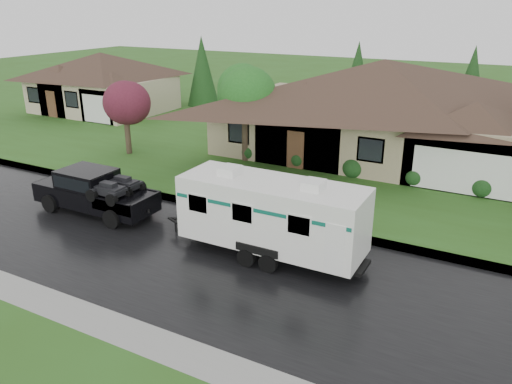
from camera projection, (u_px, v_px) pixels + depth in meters
ground at (231, 238)px, 19.79m from camera, size 140.00×140.00×0.00m
road at (203, 259)px, 18.14m from camera, size 140.00×8.00×0.01m
curb at (258, 216)px, 21.62m from camera, size 140.00×0.50×0.15m
lawn at (350, 147)px, 32.13m from camera, size 140.00×26.00×0.15m
house_main at (386, 98)px, 28.92m from camera, size 19.44×10.80×6.90m
house_far at (103, 77)px, 41.40m from camera, size 10.80×8.64×5.80m
tree_left_green at (245, 95)px, 27.81m from camera, size 3.29×3.29×5.44m
tree_red at (125, 104)px, 29.39m from camera, size 2.64×2.64×4.37m
shrub_row at (354, 167)px, 26.35m from camera, size 13.60×1.00×1.00m
pickup_truck at (93, 190)px, 21.97m from camera, size 5.76×2.19×1.92m
travel_trailer at (272, 213)px, 17.85m from camera, size 7.10×2.50×3.19m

